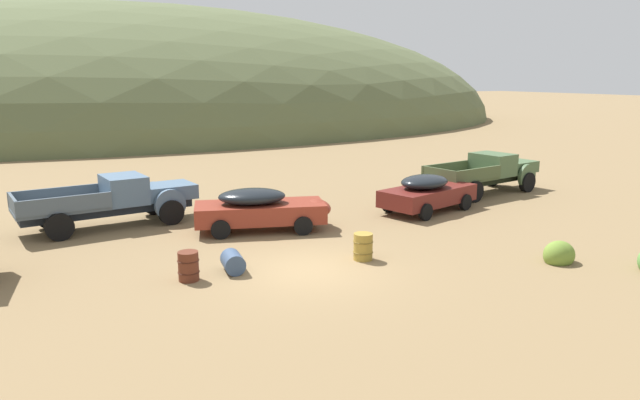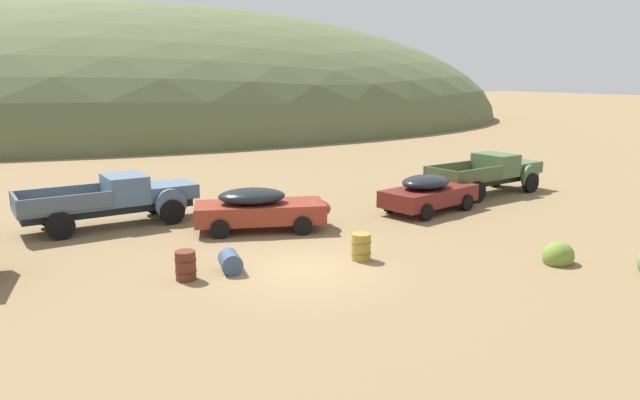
# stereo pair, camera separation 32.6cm
# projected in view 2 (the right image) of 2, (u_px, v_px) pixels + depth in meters

# --- Properties ---
(ground_plane) EXTENTS (300.00, 300.00, 0.00)m
(ground_plane) POSITION_uv_depth(u_px,v_px,m) (304.00, 270.00, 17.08)
(ground_plane) COLOR olive
(hill_distant) EXTENTS (93.94, 57.74, 26.76)m
(hill_distant) POSITION_uv_depth(u_px,v_px,m) (141.00, 124.00, 68.55)
(hill_distant) COLOR #56603D
(hill_distant) RESTS_ON ground
(truck_chalk_blue) EXTENTS (6.66, 2.90, 1.89)m
(truck_chalk_blue) POSITION_uv_depth(u_px,v_px,m) (123.00, 198.00, 22.16)
(truck_chalk_blue) COLOR #262D39
(truck_chalk_blue) RESTS_ON ground
(car_rust_red) EXTENTS (5.22, 3.09, 1.57)m
(car_rust_red) POSITION_uv_depth(u_px,v_px,m) (264.00, 208.00, 21.33)
(car_rust_red) COLOR maroon
(car_rust_red) RESTS_ON ground
(car_oxblood) EXTENTS (4.90, 2.99, 1.57)m
(car_oxblood) POSITION_uv_depth(u_px,v_px,m) (431.00, 192.00, 24.31)
(car_oxblood) COLOR maroon
(car_oxblood) RESTS_ON ground
(truck_weathered_green) EXTENTS (6.71, 3.14, 1.89)m
(truck_weathered_green) POSITION_uv_depth(u_px,v_px,m) (494.00, 172.00, 28.12)
(truck_weathered_green) COLOR #232B1B
(truck_weathered_green) RESTS_ON ground
(oil_drum_tipped) EXTENTS (0.71, 0.95, 0.60)m
(oil_drum_tipped) POSITION_uv_depth(u_px,v_px,m) (230.00, 262.00, 16.88)
(oil_drum_tipped) COLOR #384C6B
(oil_drum_tipped) RESTS_ON ground
(oil_drum_spare) EXTENTS (0.63, 0.63, 0.83)m
(oil_drum_spare) POSITION_uv_depth(u_px,v_px,m) (361.00, 247.00, 17.92)
(oil_drum_spare) COLOR olive
(oil_drum_spare) RESTS_ON ground
(oil_drum_by_truck) EXTENTS (0.61, 0.61, 0.83)m
(oil_drum_by_truck) POSITION_uv_depth(u_px,v_px,m) (186.00, 265.00, 16.17)
(oil_drum_by_truck) COLOR #5B2819
(oil_drum_by_truck) RESTS_ON ground
(bush_front_left) EXTENTS (1.02, 0.88, 0.85)m
(bush_front_left) POSITION_uv_depth(u_px,v_px,m) (558.00, 256.00, 17.64)
(bush_front_left) COLOR olive
(bush_front_left) RESTS_ON ground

